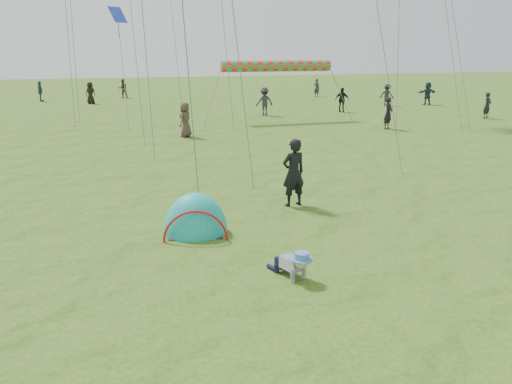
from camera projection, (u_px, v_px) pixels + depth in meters
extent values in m
plane|color=#2D5415|center=(338.00, 260.00, 10.24)|extent=(140.00, 140.00, 0.00)
ellipsoid|color=#037F88|center=(196.00, 233.00, 11.77)|extent=(1.70, 1.48, 1.95)
imported|color=black|center=(294.00, 173.00, 13.56)|extent=(0.75, 0.57, 1.87)
imported|color=black|center=(487.00, 105.00, 30.79)|extent=(0.68, 0.57, 1.60)
imported|color=#382F26|center=(123.00, 88.00, 43.71)|extent=(0.89, 0.75, 1.62)
imported|color=black|center=(342.00, 100.00, 33.88)|extent=(1.02, 0.90, 1.65)
imported|color=#2B2C31|center=(264.00, 101.00, 32.20)|extent=(1.22, 0.77, 1.80)
imported|color=black|center=(91.00, 93.00, 38.94)|extent=(0.97, 0.83, 1.68)
imported|color=#223840|center=(428.00, 93.00, 38.38)|extent=(1.61, 0.55, 1.73)
imported|color=black|center=(388.00, 113.00, 26.69)|extent=(0.75, 0.69, 1.71)
imported|color=#2C414B|center=(40.00, 91.00, 40.73)|extent=(0.48, 0.99, 1.64)
imported|color=#222329|center=(387.00, 95.00, 37.56)|extent=(1.19, 1.16, 1.64)
imported|color=#44342C|center=(185.00, 120.00, 24.29)|extent=(0.92, 0.98, 1.69)
imported|color=#292B32|center=(317.00, 88.00, 44.56)|extent=(0.63, 0.70, 1.60)
cylinder|color=red|center=(277.00, 66.00, 29.21)|extent=(6.64, 0.64, 0.64)
plane|color=blue|center=(118.00, 15.00, 29.41)|extent=(1.13, 1.13, 0.92)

